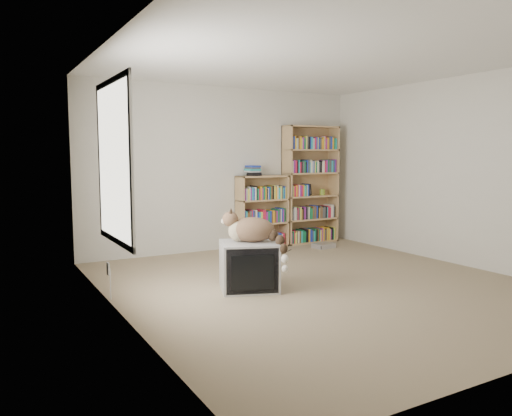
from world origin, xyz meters
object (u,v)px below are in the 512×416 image
bookcase_tall (310,188)px  cat (257,233)px  crt_tv (249,266)px  dvd_player (324,246)px  bookcase_short (262,214)px

bookcase_tall → cat: bearing=-136.0°
bookcase_tall → crt_tv: bearing=-137.6°
crt_tv → cat: 0.37m
crt_tv → dvd_player: bearing=55.5°
cat → dvd_player: bearing=66.7°
bookcase_short → dvd_player: size_ratio=3.52×
bookcase_short → cat: bearing=-121.3°
cat → dvd_player: (2.14, 1.62, -0.58)m
cat → crt_tv: bearing=172.8°
cat → bookcase_tall: bookcase_tall is taller
cat → bookcase_tall: size_ratio=0.40×
cat → bookcase_short: bookcase_short is taller
bookcase_short → dvd_player: 1.10m
dvd_player → crt_tv: bearing=-152.7°
dvd_player → bookcase_short: bearing=137.5°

